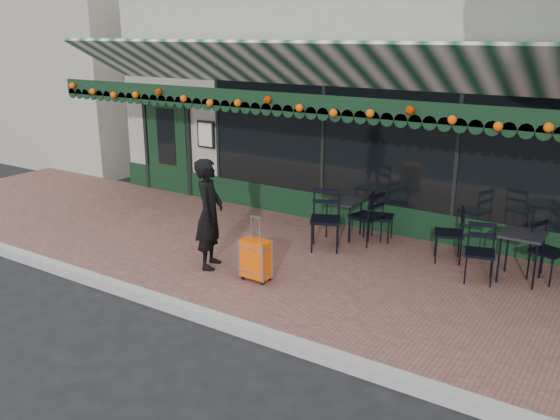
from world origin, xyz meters
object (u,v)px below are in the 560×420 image
Objects in this scene: chair_a_left at (449,234)px; chair_a_front at (480,254)px; cafe_table_a at (523,238)px; chair_b_front at (325,220)px; cafe_table_b at (344,204)px; woman at (209,214)px; chair_b_left at (366,217)px; chair_b_right at (381,217)px; chair_a_right at (549,252)px; suitcase at (256,259)px.

chair_a_front is at bearing 28.05° from chair_a_left.
chair_b_front is (-2.87, -0.41, -0.14)m from cafe_table_a.
cafe_table_b is (-2.92, 0.33, -0.06)m from cafe_table_a.
chair_b_left is (1.47, 2.19, -0.37)m from woman.
chair_b_right is at bearing -57.44° from woman.
chair_a_right reaches higher than cafe_table_a.
suitcase is 1.04× the size of chair_b_left.
chair_b_left is at bearing 149.15° from chair_a_front.
chair_b_left reaches higher than chair_a_front.
chair_a_right is 0.86× the size of chair_b_front.
chair_b_right reaches higher than cafe_table_a.
chair_a_left is 1.03× the size of chair_a_front.
suitcase is 4.05m from chair_a_right.
chair_a_front reaches higher than cafe_table_b.
chair_a_left is at bearing 49.38° from suitcase.
cafe_table_b is 0.74× the size of chair_a_left.
cafe_table_a is 0.81× the size of chair_a_left.
suitcase is 1.47× the size of cafe_table_b.
chair_b_front reaches higher than chair_a_front.
chair_a_left is at bearing 112.32° from chair_a_right.
suitcase is 1.16× the size of chair_b_right.
woman is at bearing -150.37° from chair_b_front.
chair_b_right is 0.83× the size of chair_b_front.
chair_a_front is at bearing -127.69° from chair_b_right.
chair_b_right is at bearing 162.55° from chair_b_left.
cafe_table_a is at bearing -115.17° from chair_b_right.
suitcase is at bearing -123.15° from chair_b_front.
chair_a_front is (0.61, -0.54, -0.01)m from chair_a_left.
chair_b_right is at bearing 14.09° from cafe_table_b.
woman reaches higher than chair_b_right.
cafe_table_b is 0.76× the size of chair_a_right.
suitcase is 0.96× the size of chair_b_front.
cafe_table_b is at bearing -47.72° from woman.
suitcase is 2.98m from chair_a_left.
suitcase is at bearing -1.69° from chair_b_left.
suitcase is 1.09× the size of chair_a_left.
chair_b_front is at bearing 84.25° from suitcase.
cafe_table_b is at bearing 87.74° from suitcase.
suitcase is at bearing -117.80° from woman.
woman is 1.95× the size of chair_a_right.
chair_b_front is at bearing -171.95° from cafe_table_a.
cafe_table_a is 0.86× the size of chair_b_right.
suitcase is at bearing -62.38° from chair_a_left.
cafe_table_a is 2.37m from chair_b_right.
suitcase is at bearing -162.04° from chair_a_front.
woman is at bearing -73.32° from chair_a_left.
woman is at bearing -153.49° from cafe_table_a.
chair_a_left reaches higher than cafe_table_b.
chair_b_front is at bearing 122.66° from chair_a_right.
woman is 3.59m from chair_a_left.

